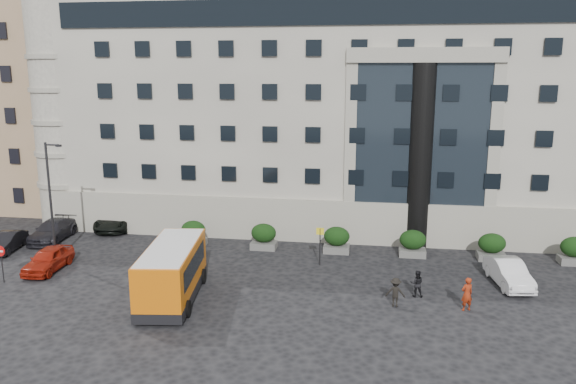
% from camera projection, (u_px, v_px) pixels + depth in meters
% --- Properties ---
extents(ground, '(120.00, 120.00, 0.00)m').
position_uv_depth(ground, '(218.00, 289.00, 32.79)').
color(ground, black).
rests_on(ground, ground).
extents(civic_building, '(44.00, 24.00, 18.00)m').
position_uv_depth(civic_building, '(345.00, 109.00, 51.19)').
color(civic_building, gray).
rests_on(civic_building, ground).
extents(entrance_column, '(1.80, 1.80, 13.00)m').
position_uv_depth(entrance_column, '(420.00, 157.00, 39.53)').
color(entrance_column, black).
rests_on(entrance_column, ground).
extents(apartment_near, '(14.00, 14.00, 20.00)m').
position_uv_depth(apartment_near, '(29.00, 97.00, 53.56)').
color(apartment_near, '#947856').
rests_on(apartment_near, ground).
extents(apartment_far, '(13.00, 13.00, 22.00)m').
position_uv_depth(apartment_far, '(92.00, 82.00, 71.17)').
color(apartment_far, brown).
rests_on(apartment_far, ground).
extents(hedge_a, '(1.80, 1.26, 1.84)m').
position_uv_depth(hedge_a, '(193.00, 233.00, 40.72)').
color(hedge_a, '#545451').
rests_on(hedge_a, ground).
extents(hedge_b, '(1.80, 1.26, 1.84)m').
position_uv_depth(hedge_b, '(264.00, 236.00, 39.94)').
color(hedge_b, '#545451').
rests_on(hedge_b, ground).
extents(hedge_c, '(1.80, 1.26, 1.84)m').
position_uv_depth(hedge_c, '(337.00, 240.00, 39.16)').
color(hedge_c, '#545451').
rests_on(hedge_c, ground).
extents(hedge_d, '(1.80, 1.26, 1.84)m').
position_uv_depth(hedge_d, '(413.00, 243.00, 38.37)').
color(hedge_d, '#545451').
rests_on(hedge_d, ground).
extents(hedge_e, '(1.80, 1.26, 1.84)m').
position_uv_depth(hedge_e, '(492.00, 247.00, 37.59)').
color(hedge_e, '#545451').
rests_on(hedge_e, ground).
extents(hedge_f, '(1.80, 1.26, 1.84)m').
position_uv_depth(hedge_f, '(574.00, 250.00, 36.81)').
color(hedge_f, '#545451').
rests_on(hedge_f, ground).
extents(street_lamp, '(1.16, 0.18, 8.00)m').
position_uv_depth(street_lamp, '(51.00, 198.00, 36.55)').
color(street_lamp, '#262628').
rests_on(street_lamp, ground).
extents(bus_stop_sign, '(0.50, 0.08, 2.52)m').
position_uv_depth(bus_stop_sign, '(320.00, 240.00, 36.42)').
color(bus_stop_sign, '#262628').
rests_on(bus_stop_sign, ground).
extents(no_entry_sign, '(0.64, 0.16, 2.32)m').
position_uv_depth(no_entry_sign, '(1.00, 257.00, 33.39)').
color(no_entry_sign, '#262628').
rests_on(no_entry_sign, ground).
extents(minibus, '(3.49, 7.63, 3.07)m').
position_uv_depth(minibus, '(172.00, 270.00, 31.01)').
color(minibus, '#D16109').
rests_on(minibus, ground).
extents(red_truck, '(3.22, 5.52, 2.80)m').
position_uv_depth(red_truck, '(95.00, 190.00, 52.79)').
color(red_truck, maroon).
rests_on(red_truck, ground).
extents(parked_car_a, '(1.93, 4.39, 1.47)m').
position_uv_depth(parked_car_a, '(48.00, 259.00, 35.67)').
color(parked_car_a, maroon).
rests_on(parked_car_a, ground).
extents(parked_car_b, '(2.04, 4.19, 1.32)m').
position_uv_depth(parked_car_b, '(7.00, 242.00, 39.51)').
color(parked_car_b, black).
rests_on(parked_car_b, ground).
extents(parked_car_c, '(2.50, 5.24, 1.47)m').
position_uv_depth(parked_car_c, '(53.00, 230.00, 42.04)').
color(parked_car_c, black).
rests_on(parked_car_c, ground).
extents(parked_car_d, '(3.31, 5.88, 1.55)m').
position_uv_depth(parked_car_d, '(117.00, 219.00, 45.18)').
color(parked_car_d, black).
rests_on(parked_car_d, ground).
extents(white_taxi, '(2.25, 4.77, 1.51)m').
position_uv_depth(white_taxi, '(509.00, 273.00, 33.23)').
color(white_taxi, white).
rests_on(white_taxi, ground).
extents(pedestrian_a, '(0.79, 0.68, 1.84)m').
position_uv_depth(pedestrian_a, '(467.00, 294.00, 29.68)').
color(pedestrian_a, maroon).
rests_on(pedestrian_a, ground).
extents(pedestrian_b, '(0.76, 0.59, 1.54)m').
position_uv_depth(pedestrian_b, '(417.00, 284.00, 31.54)').
color(pedestrian_b, black).
rests_on(pedestrian_b, ground).
extents(pedestrian_c, '(1.10, 0.70, 1.62)m').
position_uv_depth(pedestrian_c, '(395.00, 292.00, 30.19)').
color(pedestrian_c, black).
rests_on(pedestrian_c, ground).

